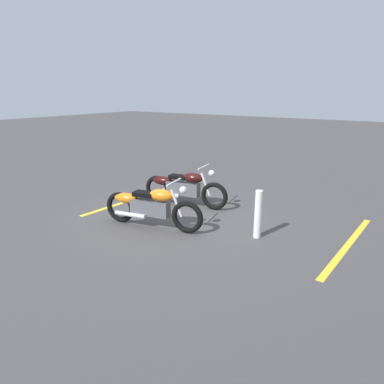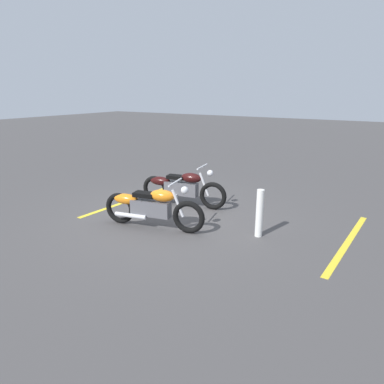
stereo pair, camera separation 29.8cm
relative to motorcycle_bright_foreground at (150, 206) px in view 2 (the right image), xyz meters
The scene contains 6 objects.
ground_plane 0.92m from the motorcycle_bright_foreground, 96.20° to the left, with size 60.00×60.00×0.00m, color #474444.
motorcycle_bright_foreground is the anchor object (origin of this frame).
motorcycle_dark_foreground 1.58m from the motorcycle_bright_foreground, 100.30° to the left, with size 2.22×0.69×1.04m.
bollard_post 2.20m from the motorcycle_bright_foreground, 20.17° to the left, with size 0.14×0.14×0.94m, color white.
parking_stripe_near 2.05m from the motorcycle_bright_foreground, 143.97° to the left, with size 3.20×0.12×0.01m, color yellow.
parking_stripe_mid 3.88m from the motorcycle_bright_foreground, 20.88° to the left, with size 3.20×0.12×0.01m, color yellow.
Camera 2 is at (4.33, -6.01, 2.73)m, focal length 32.26 mm.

